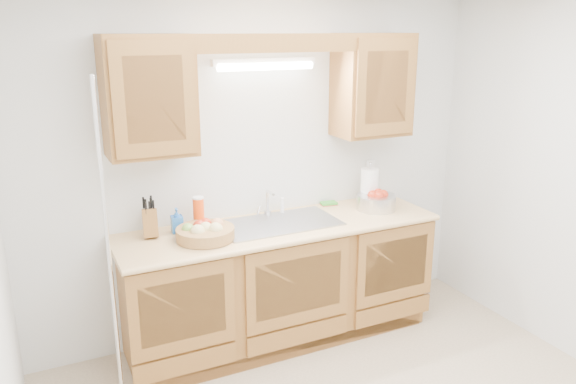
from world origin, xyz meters
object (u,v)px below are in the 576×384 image
apple_bowl (376,201)px  fruit_basket (205,232)px  knife_block (150,222)px  paper_towel (369,187)px

apple_bowl → fruit_basket: bearing=-177.9°
knife_block → apple_bowl: bearing=3.4°
fruit_basket → knife_block: size_ratio=1.73×
knife_block → paper_towel: bearing=7.0°
knife_block → paper_towel: paper_towel is taller
fruit_basket → paper_towel: paper_towel is taller
fruit_basket → apple_bowl: 1.38m
fruit_basket → paper_towel: 1.39m
knife_block → paper_towel: 1.69m
fruit_basket → knife_block: bearing=145.7°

